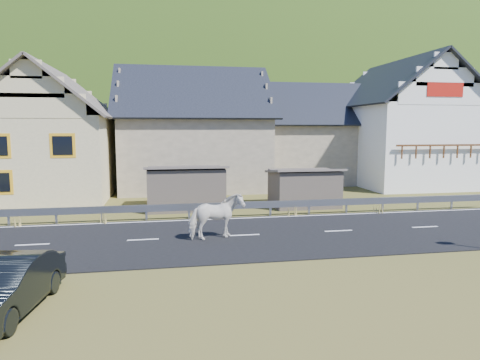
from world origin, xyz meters
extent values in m
plane|color=#45491B|center=(0.00, 0.00, 0.00)|extent=(160.00, 160.00, 0.00)
cube|color=black|center=(0.00, 0.00, 0.02)|extent=(60.00, 7.00, 0.04)
cube|color=silver|center=(0.00, 0.00, 0.04)|extent=(60.00, 6.60, 0.01)
cube|color=#93969B|center=(0.00, 3.68, 0.58)|extent=(28.00, 0.08, 0.34)
cube|color=#93969B|center=(-10.00, 3.70, 0.35)|extent=(0.10, 0.06, 0.70)
cube|color=#93969B|center=(-8.00, 3.70, 0.35)|extent=(0.10, 0.06, 0.70)
cube|color=#93969B|center=(-6.00, 3.70, 0.35)|extent=(0.10, 0.06, 0.70)
cube|color=#93969B|center=(-4.00, 3.70, 0.35)|extent=(0.10, 0.06, 0.70)
cube|color=#93969B|center=(-2.00, 3.70, 0.35)|extent=(0.10, 0.06, 0.70)
cube|color=#93969B|center=(0.00, 3.70, 0.35)|extent=(0.10, 0.06, 0.70)
cube|color=#93969B|center=(2.00, 3.70, 0.35)|extent=(0.10, 0.06, 0.70)
cube|color=#93969B|center=(4.00, 3.70, 0.35)|extent=(0.10, 0.06, 0.70)
cube|color=#93969B|center=(6.00, 3.70, 0.35)|extent=(0.10, 0.06, 0.70)
cube|color=#93969B|center=(8.00, 3.70, 0.35)|extent=(0.10, 0.06, 0.70)
cube|color=#93969B|center=(10.00, 3.70, 0.35)|extent=(0.10, 0.06, 0.70)
cube|color=#93969B|center=(12.00, 3.70, 0.35)|extent=(0.10, 0.06, 0.70)
cube|color=brown|center=(-2.00, 6.50, 1.10)|extent=(4.30, 3.30, 2.40)
cube|color=brown|center=(4.50, 6.00, 1.00)|extent=(3.80, 2.90, 2.20)
cube|color=beige|center=(-10.00, 12.00, 2.50)|extent=(7.00, 9.00, 5.00)
cube|color=gold|center=(-8.40, 7.50, 3.40)|extent=(1.30, 0.12, 1.30)
cube|color=gold|center=(-11.60, 7.50, 1.50)|extent=(1.30, 0.12, 1.30)
cube|color=tan|center=(-12.00, 13.50, 6.56)|extent=(0.70, 0.70, 2.40)
cube|color=tan|center=(-1.00, 15.00, 2.50)|extent=(10.00, 9.00, 5.00)
cube|color=tan|center=(9.00, 17.00, 2.30)|extent=(9.00, 8.00, 4.60)
cube|color=white|center=(15.00, 14.00, 3.00)|extent=(8.00, 10.00, 6.00)
cube|color=#B4160D|center=(15.00, 8.97, 6.80)|extent=(2.60, 0.06, 0.90)
cube|color=#56371A|center=(15.00, 8.75, 3.20)|extent=(6.80, 0.12, 0.12)
ellipsoid|color=#20400F|center=(5.00, 180.00, -20.00)|extent=(440.00, 280.00, 260.00)
imported|color=silver|center=(-1.20, -0.36, 0.93)|extent=(1.49, 2.28, 1.77)
imported|color=black|center=(-6.86, -6.07, 0.65)|extent=(1.92, 4.10, 1.30)
camera|label=1|loc=(-3.17, -16.50, 4.33)|focal=32.00mm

